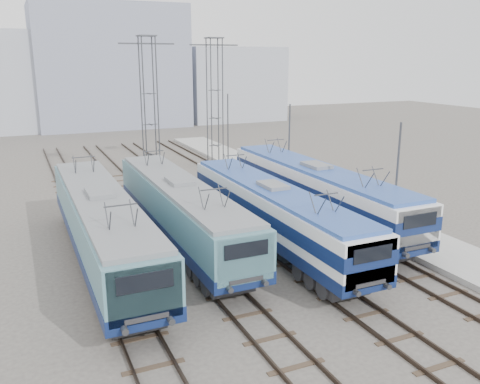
% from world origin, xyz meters
% --- Properties ---
extents(ground, '(160.00, 160.00, 0.00)m').
position_xyz_m(ground, '(0.00, 0.00, 0.00)').
color(ground, '#514C47').
extents(platform, '(4.00, 70.00, 0.30)m').
position_xyz_m(platform, '(10.20, 8.00, 0.15)').
color(platform, '#9E9E99').
rests_on(platform, ground).
extents(locomotive_far_left, '(2.91, 18.36, 3.46)m').
position_xyz_m(locomotive_far_left, '(-6.75, 5.60, 2.28)').
color(locomotive_far_left, '#0E1D4B').
rests_on(locomotive_far_left, ground).
extents(locomotive_center_left, '(2.81, 17.77, 3.34)m').
position_xyz_m(locomotive_center_left, '(-2.25, 6.83, 2.22)').
color(locomotive_center_left, '#0E1D4B').
rests_on(locomotive_center_left, ground).
extents(locomotive_center_right, '(2.72, 17.22, 3.24)m').
position_xyz_m(locomotive_center_right, '(2.25, 4.31, 2.21)').
color(locomotive_center_right, '#0E1D4B').
rests_on(locomotive_center_right, ground).
extents(locomotive_far_right, '(2.88, 18.22, 3.43)m').
position_xyz_m(locomotive_far_right, '(6.75, 7.04, 2.32)').
color(locomotive_far_right, '#0E1D4B').
rests_on(locomotive_far_right, ground).
extents(catenary_tower_west, '(4.50, 1.20, 12.00)m').
position_xyz_m(catenary_tower_west, '(0.00, 22.00, 6.64)').
color(catenary_tower_west, '#3F4247').
rests_on(catenary_tower_west, ground).
extents(catenary_tower_east, '(4.50, 1.20, 12.00)m').
position_xyz_m(catenary_tower_east, '(6.50, 24.00, 6.64)').
color(catenary_tower_east, '#3F4247').
rests_on(catenary_tower_east, ground).
extents(mast_front, '(0.12, 0.12, 7.00)m').
position_xyz_m(mast_front, '(8.60, 2.00, 3.50)').
color(mast_front, '#3F4247').
rests_on(mast_front, ground).
extents(mast_mid, '(0.12, 0.12, 7.00)m').
position_xyz_m(mast_mid, '(8.60, 14.00, 3.50)').
color(mast_mid, '#3F4247').
rests_on(mast_mid, ground).
extents(mast_rear, '(0.12, 0.12, 7.00)m').
position_xyz_m(mast_rear, '(8.60, 26.00, 3.50)').
color(mast_rear, '#3F4247').
rests_on(mast_rear, ground).
extents(building_center, '(22.00, 14.00, 18.00)m').
position_xyz_m(building_center, '(4.00, 62.00, 9.00)').
color(building_center, '#868DA4').
rests_on(building_center, ground).
extents(building_east, '(16.00, 12.00, 12.00)m').
position_xyz_m(building_east, '(24.00, 62.00, 6.00)').
color(building_east, '#A2A8B6').
rests_on(building_east, ground).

